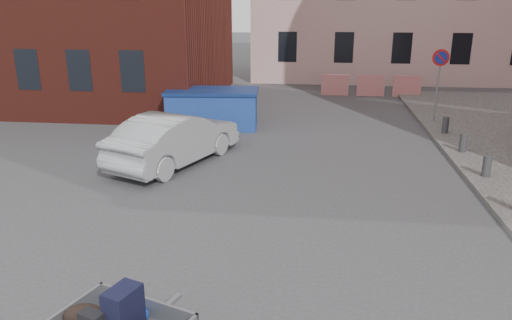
# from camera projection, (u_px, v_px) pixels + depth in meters

# --- Properties ---
(ground) EXTENTS (120.00, 120.00, 0.00)m
(ground) POSITION_uv_depth(u_px,v_px,m) (236.00, 225.00, 10.40)
(ground) COLOR #38383A
(ground) RESTS_ON ground
(no_parking_sign) EXTENTS (0.60, 0.09, 2.65)m
(no_parking_sign) POSITION_uv_depth(u_px,v_px,m) (439.00, 70.00, 18.06)
(no_parking_sign) COLOR gray
(no_parking_sign) RESTS_ON sidewalk
(bollards) EXTENTS (0.22, 9.02, 0.55)m
(bollards) POSITION_uv_depth(u_px,v_px,m) (487.00, 166.00, 12.82)
(bollards) COLOR #3A3A3D
(bollards) RESTS_ON sidewalk
(barriers) EXTENTS (4.70, 0.18, 1.00)m
(barriers) POSITION_uv_depth(u_px,v_px,m) (371.00, 86.00, 23.94)
(barriers) COLOR red
(barriers) RESTS_ON ground
(dumpster) EXTENTS (3.42, 1.96, 1.38)m
(dumpster) POSITION_uv_depth(u_px,v_px,m) (213.00, 108.00, 18.10)
(dumpster) COLOR #21429E
(dumpster) RESTS_ON ground
(silver_car) EXTENTS (3.15, 4.71, 1.47)m
(silver_car) POSITION_uv_depth(u_px,v_px,m) (175.00, 138.00, 14.09)
(silver_car) COLOR #9EA0A5
(silver_car) RESTS_ON ground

